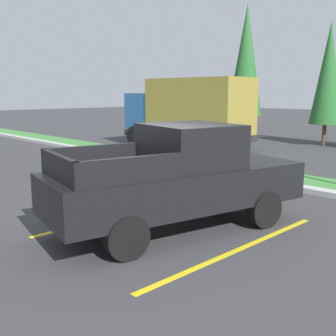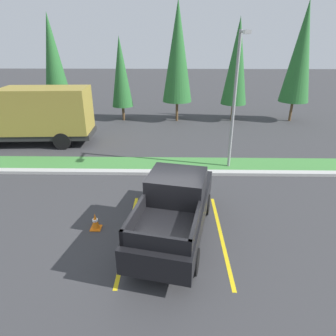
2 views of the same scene
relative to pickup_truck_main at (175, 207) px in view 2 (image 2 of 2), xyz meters
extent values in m
plane|color=#38383A|center=(-0.44, -0.26, -1.04)|extent=(120.00, 120.00, 0.00)
cube|color=yellow|center=(-1.56, -0.05, -1.04)|extent=(0.12, 4.80, 0.01)
cube|color=yellow|center=(1.54, -0.05, -1.04)|extent=(0.12, 4.80, 0.01)
cube|color=#B2B2AD|center=(-0.44, 4.74, -0.97)|extent=(56.00, 0.40, 0.15)
cube|color=#42843D|center=(-0.44, 5.84, -1.01)|extent=(56.00, 1.80, 0.06)
cylinder|color=black|center=(-0.52, 1.64, -0.66)|extent=(0.43, 0.80, 0.76)
cylinder|color=black|center=(1.14, 1.29, -0.66)|extent=(0.43, 0.80, 0.76)
cylinder|color=black|center=(-1.16, -1.39, -0.66)|extent=(0.43, 0.80, 0.76)
cylinder|color=black|center=(0.50, -1.74, -0.66)|extent=(0.43, 0.80, 0.76)
cube|color=black|center=(-0.01, -0.05, -0.16)|extent=(2.93, 5.48, 0.76)
cube|color=black|center=(0.05, 0.24, 0.64)|extent=(2.05, 1.93, 0.84)
cube|color=#2D3842|center=(0.22, 1.05, 0.69)|extent=(1.60, 0.39, 0.63)
cube|color=black|center=(-1.14, -1.29, 0.44)|extent=(0.49, 1.88, 0.44)
cube|color=black|center=(0.52, -1.64, 0.44)|extent=(0.49, 1.88, 0.44)
cube|color=black|center=(-0.49, -2.35, 0.44)|extent=(1.78, 0.47, 0.44)
cube|color=silver|center=(0.51, 2.45, -0.40)|extent=(1.80, 0.53, 0.28)
cylinder|color=black|center=(-11.12, 10.05, -0.54)|extent=(1.01, 0.35, 1.00)
cylinder|color=black|center=(-6.61, 8.08, -0.54)|extent=(1.01, 0.35, 1.00)
cylinder|color=black|center=(-6.73, 10.28, -0.54)|extent=(1.01, 0.35, 1.00)
cube|color=#262626|center=(-8.47, 9.09, -0.39)|extent=(6.91, 2.65, 0.30)
cube|color=olive|center=(-7.67, 9.13, 1.06)|extent=(5.12, 2.66, 2.60)
cylinder|color=gray|center=(2.75, 5.64, 2.14)|extent=(0.14, 0.14, 6.37)
cylinder|color=gray|center=(2.75, 5.04, 5.23)|extent=(0.10, 1.20, 0.10)
cube|color=silver|center=(2.75, 4.44, 5.19)|extent=(0.24, 0.44, 0.14)
cylinder|color=brown|center=(-9.03, 14.70, -0.34)|extent=(0.20, 0.20, 1.40)
cone|color=#28662D|center=(-9.03, 14.70, 3.55)|extent=(2.02, 2.02, 6.38)
cylinder|color=brown|center=(-4.09, 14.92, -0.48)|extent=(0.20, 0.20, 1.13)
cone|color=#28662D|center=(-4.09, 14.92, 2.65)|extent=(1.63, 1.63, 5.13)
cylinder|color=brown|center=(0.19, 14.82, -0.26)|extent=(0.20, 0.20, 1.55)
cone|color=#28662D|center=(0.19, 14.82, 4.04)|extent=(2.24, 2.24, 7.07)
cylinder|color=brown|center=(4.59, 14.90, -0.36)|extent=(0.20, 0.20, 1.35)
cone|color=#28662D|center=(4.59, 14.90, 3.39)|extent=(1.95, 1.95, 6.16)
cylinder|color=brown|center=(9.22, 14.95, -0.27)|extent=(0.20, 0.20, 1.54)
cone|color=#28662D|center=(9.22, 14.95, 4.01)|extent=(2.23, 2.23, 7.02)
cube|color=orange|center=(-2.71, 0.23, -1.02)|extent=(0.36, 0.36, 0.04)
cone|color=orange|center=(-2.71, 0.23, -0.72)|extent=(0.28, 0.28, 0.56)
cylinder|color=white|center=(-2.71, 0.23, -0.69)|extent=(0.19, 0.19, 0.07)
camera|label=1|loc=(5.55, -5.64, 1.66)|focal=43.52mm
camera|label=2|loc=(-0.07, -7.98, 4.92)|focal=30.94mm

